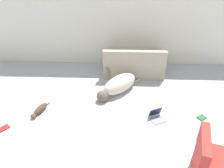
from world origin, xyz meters
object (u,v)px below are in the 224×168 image
couch (133,65)px  laptop_open (156,115)px  cat (39,110)px  dog (118,85)px  book_green (202,117)px  book_red (3,128)px  side_chair (212,168)px

couch → laptop_open: (0.39, -1.85, -0.19)m
couch → cat: couch is taller
dog → cat: 1.86m
couch → book_green: bearing=126.2°
couch → dog: 1.02m
dog → laptop_open: size_ratio=3.08×
couch → dog: bearing=67.2°
couch → laptop_open: 1.90m
book_red → side_chair: size_ratio=0.31×
couch → book_red: (-2.60, -2.28, -0.25)m
cat → book_green: bearing=107.4°
book_red → book_green: 3.95m
cat → book_green: size_ratio=2.76×
cat → laptop_open: (2.44, -0.09, 0.01)m
cat → book_red: bearing=-27.7°
book_green → side_chair: side_chair is taller
dog → book_red: size_ratio=4.52×
book_red → book_green: bearing=6.7°
couch → side_chair: bearing=107.0°
book_green → side_chair: 1.49m
laptop_open → book_green: size_ratio=1.70×
side_chair → cat: bearing=80.6°
cat → couch: bearing=149.1°
couch → book_red: size_ratio=6.38×
cat → side_chair: side_chair is taller
laptop_open → book_red: (-2.99, -0.43, -0.06)m
dog → book_red: dog is taller
cat → dog: bearing=135.0°
couch → side_chair: side_chair is taller
cat → book_red: size_ratio=2.37×
side_chair → book_red: bearing=91.7°
couch → laptop_open: couch is taller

